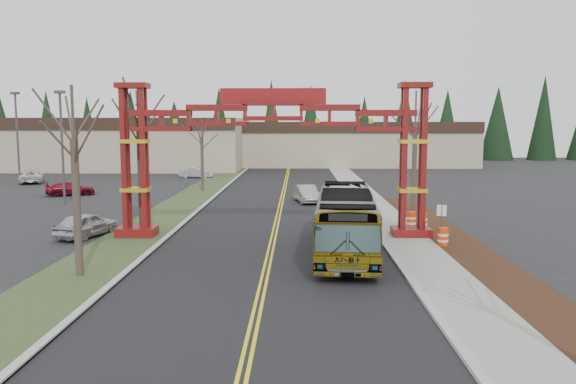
{
  "coord_description": "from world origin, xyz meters",
  "views": [
    {
      "loc": [
        1.44,
        -14.19,
        6.53
      ],
      "look_at": [
        0.92,
        13.69,
        3.19
      ],
      "focal_mm": 35.0,
      "sensor_mm": 36.0,
      "label": 1
    }
  ],
  "objects_px": {
    "light_pole_far": "(140,133)",
    "barrel_mid": "(411,220)",
    "retail_building_east": "(350,143)",
    "parked_car_near_a": "(86,225)",
    "light_pole_near": "(62,139)",
    "barrel_north": "(423,222)",
    "bare_tree_median_near": "(74,139)",
    "parked_car_far_b": "(32,177)",
    "parked_car_far_a": "(196,173)",
    "bare_tree_median_far": "(202,138)",
    "bare_tree_median_mid": "(139,123)",
    "light_pole_mid": "(17,131)",
    "silver_sedan": "(307,194)",
    "street_sign": "(442,216)",
    "transit_bus": "(346,221)",
    "bare_tree_right_far": "(415,123)",
    "gateway_arch": "(273,135)",
    "barrel_south": "(443,238)",
    "parked_car_mid_a": "(70,189)",
    "retail_building_west": "(95,143)"
  },
  "relations": [
    {
      "from": "retail_building_east",
      "to": "parked_car_near_a",
      "type": "distance_m",
      "value": 65.48
    },
    {
      "from": "parked_car_near_a",
      "to": "silver_sedan",
      "type": "bearing_deg",
      "value": -113.17
    },
    {
      "from": "bare_tree_median_near",
      "to": "parked_car_far_a",
      "type": "bearing_deg",
      "value": 94.01
    },
    {
      "from": "bare_tree_median_mid",
      "to": "street_sign",
      "type": "bearing_deg",
      "value": -10.16
    },
    {
      "from": "parked_car_mid_a",
      "to": "bare_tree_median_mid",
      "type": "bearing_deg",
      "value": -170.34
    },
    {
      "from": "light_pole_far",
      "to": "street_sign",
      "type": "relative_size",
      "value": 4.19
    },
    {
      "from": "light_pole_far",
      "to": "barrel_mid",
      "type": "bearing_deg",
      "value": -54.97
    },
    {
      "from": "parked_car_far_b",
      "to": "bare_tree_median_far",
      "type": "xyz_separation_m",
      "value": [
        20.73,
        -7.79,
        4.51
      ]
    },
    {
      "from": "retail_building_east",
      "to": "gateway_arch",
      "type": "bearing_deg",
      "value": -99.17
    },
    {
      "from": "parked_car_far_b",
      "to": "transit_bus",
      "type": "bearing_deg",
      "value": 111.4
    },
    {
      "from": "parked_car_far_b",
      "to": "barrel_north",
      "type": "height_order",
      "value": "parked_car_far_b"
    },
    {
      "from": "bare_tree_right_far",
      "to": "barrel_mid",
      "type": "distance_m",
      "value": 9.03
    },
    {
      "from": "light_pole_mid",
      "to": "parked_car_near_a",
      "type": "bearing_deg",
      "value": -57.59
    },
    {
      "from": "parked_car_far_a",
      "to": "parked_car_near_a",
      "type": "bearing_deg",
      "value": -179.97
    },
    {
      "from": "parked_car_mid_a",
      "to": "barrel_south",
      "type": "bearing_deg",
      "value": -150.21
    },
    {
      "from": "parked_car_far_b",
      "to": "light_pole_mid",
      "type": "height_order",
      "value": "light_pole_mid"
    },
    {
      "from": "silver_sedan",
      "to": "parked_car_far_a",
      "type": "bearing_deg",
      "value": 109.58
    },
    {
      "from": "bare_tree_median_mid",
      "to": "gateway_arch",
      "type": "bearing_deg",
      "value": -7.45
    },
    {
      "from": "retail_building_west",
      "to": "light_pole_near",
      "type": "distance_m",
      "value": 41.87
    },
    {
      "from": "parked_car_far_a",
      "to": "light_pole_mid",
      "type": "height_order",
      "value": "light_pole_mid"
    },
    {
      "from": "bare_tree_median_mid",
      "to": "parked_car_near_a",
      "type": "bearing_deg",
      "value": -160.78
    },
    {
      "from": "light_pole_near",
      "to": "transit_bus",
      "type": "bearing_deg",
      "value": -39.16
    },
    {
      "from": "barrel_mid",
      "to": "retail_building_east",
      "type": "bearing_deg",
      "value": 88.6
    },
    {
      "from": "barrel_south",
      "to": "barrel_north",
      "type": "distance_m",
      "value": 5.08
    },
    {
      "from": "light_pole_mid",
      "to": "barrel_north",
      "type": "xyz_separation_m",
      "value": [
        38.61,
        -26.36,
        -5.32
      ]
    },
    {
      "from": "parked_car_far_b",
      "to": "light_pole_near",
      "type": "height_order",
      "value": "light_pole_near"
    },
    {
      "from": "light_pole_mid",
      "to": "street_sign",
      "type": "bearing_deg",
      "value": -38.75
    },
    {
      "from": "bare_tree_median_mid",
      "to": "light_pole_near",
      "type": "xyz_separation_m",
      "value": [
        -10.08,
        12.81,
        -1.24
      ]
    },
    {
      "from": "parked_car_far_a",
      "to": "light_pole_far",
      "type": "bearing_deg",
      "value": 52.46
    },
    {
      "from": "silver_sedan",
      "to": "parked_car_mid_a",
      "type": "relative_size",
      "value": 1.01
    },
    {
      "from": "retail_building_east",
      "to": "bare_tree_median_near",
      "type": "relative_size",
      "value": 4.64
    },
    {
      "from": "light_pole_far",
      "to": "barrel_mid",
      "type": "xyz_separation_m",
      "value": [
        28.58,
        -40.77,
        -4.87
      ]
    },
    {
      "from": "bare_tree_right_far",
      "to": "light_pole_far",
      "type": "bearing_deg",
      "value": 131.21
    },
    {
      "from": "bare_tree_right_far",
      "to": "light_pole_far",
      "type": "relative_size",
      "value": 0.96
    },
    {
      "from": "bare_tree_median_mid",
      "to": "bare_tree_right_far",
      "type": "xyz_separation_m",
      "value": [
        18.0,
        8.23,
        0.04
      ]
    },
    {
      "from": "parked_car_mid_a",
      "to": "bare_tree_median_near",
      "type": "xyz_separation_m",
      "value": [
        11.82,
        -28.03,
        5.32
      ]
    },
    {
      "from": "bare_tree_median_mid",
      "to": "barrel_south",
      "type": "relative_size",
      "value": 8.4
    },
    {
      "from": "silver_sedan",
      "to": "parked_car_far_a",
      "type": "height_order",
      "value": "silver_sedan"
    },
    {
      "from": "retail_building_east",
      "to": "parked_car_far_b",
      "type": "xyz_separation_m",
      "value": [
        -38.73,
        -31.55,
        -2.8
      ]
    },
    {
      "from": "parked_car_far_a",
      "to": "silver_sedan",
      "type": "bearing_deg",
      "value": -148.92
    },
    {
      "from": "bare_tree_median_mid",
      "to": "light_pole_far",
      "type": "bearing_deg",
      "value": 105.79
    },
    {
      "from": "parked_car_mid_a",
      "to": "barrel_mid",
      "type": "height_order",
      "value": "parked_car_mid_a"
    },
    {
      "from": "parked_car_near_a",
      "to": "barrel_north",
      "type": "bearing_deg",
      "value": -154.67
    },
    {
      "from": "parked_car_far_a",
      "to": "bare_tree_right_far",
      "type": "relative_size",
      "value": 0.45
    },
    {
      "from": "barrel_south",
      "to": "barrel_mid",
      "type": "height_order",
      "value": "barrel_mid"
    },
    {
      "from": "light_pole_near",
      "to": "barrel_north",
      "type": "bearing_deg",
      "value": -22.47
    },
    {
      "from": "parked_car_far_a",
      "to": "bare_tree_median_far",
      "type": "bearing_deg",
      "value": -167.62
    },
    {
      "from": "gateway_arch",
      "to": "light_pole_near",
      "type": "height_order",
      "value": "light_pole_near"
    },
    {
      "from": "bare_tree_median_mid",
      "to": "parked_car_far_a",
      "type": "bearing_deg",
      "value": 95.1
    },
    {
      "from": "transit_bus",
      "to": "bare_tree_median_far",
      "type": "height_order",
      "value": "bare_tree_median_far"
    }
  ]
}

